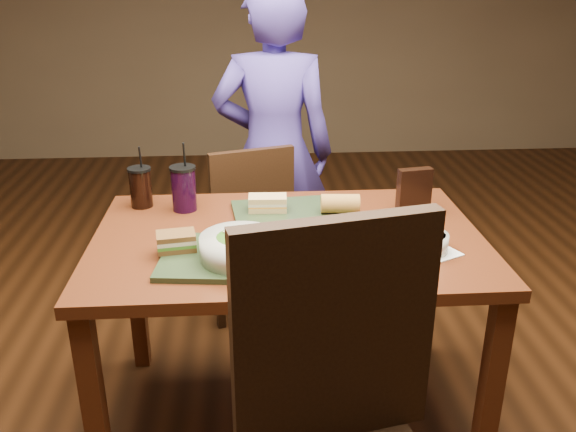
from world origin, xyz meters
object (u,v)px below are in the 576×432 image
Objects in this scene: tray_far at (293,215)px; sandwich_far at (268,203)px; chair_far at (253,225)px; tray_near at (231,257)px; baguette_near at (284,262)px; sandwich_near at (176,241)px; diner at (274,154)px; dining_table at (288,260)px; soup_bowl at (425,242)px; cup_cola at (141,187)px; salad_bowl at (240,245)px; baguette_far at (340,204)px; cup_berry at (184,188)px; chip_bag at (414,190)px.

tray_far is 0.10m from sandwich_far.
tray_far is (0.14, -0.56, 0.28)m from chair_far.
baguette_near reaches higher than tray_near.
tray_near is 0.18m from sandwich_near.
diner reaches higher than chair_far.
dining_table is at bearing -100.73° from tray_far.
soup_bowl is (0.61, 0.02, 0.02)m from tray_near.
soup_bowl is at bearing -2.21° from sandwich_near.
diner is 0.78m from cup_cola.
cup_cola is (-0.47, 0.12, 0.03)m from sandwich_far.
diner reaches higher than salad_bowl.
dining_table is 5.36× the size of salad_bowl.
sandwich_near is 0.62m from baguette_far.
cup_berry is (-0.30, 0.07, 0.04)m from sandwich_far.
cup_cola is (-0.95, 0.46, 0.04)m from soup_bowl.
chair_far reaches higher than salad_bowl.
tray_far is 0.41m from cup_berry.
cup_cola is at bearing 154.14° from soup_bowl.
cup_berry is at bearing 166.74° from sandwich_far.
sandwich_near reaches higher than soup_bowl.
chip_bag is (0.28, 0.04, 0.03)m from baguette_far.
baguette_near is (0.16, -0.12, 0.04)m from tray_near.
diner is 0.72m from tray_far.
tray_far is at bearing 62.01° from salad_bowl.
sandwich_near is (-0.17, 0.05, 0.04)m from tray_near.
tray_near is at bearing 141.57° from baguette_near.
dining_table is 9.34× the size of sandwich_far.
cup_berry is at bearing 114.32° from salad_bowl.
cup_berry is at bearing -118.86° from chair_far.
soup_bowl is 0.89m from cup_berry.
sandwich_near is at bearing -106.24° from chair_far.
dining_table is at bearing -72.16° from sandwich_far.
sandwich_near reaches higher than dining_table.
cup_berry is (-0.36, 0.26, 0.18)m from dining_table.
baguette_near is 0.70m from chip_bag.
cup_cola is at bearing 125.38° from tray_near.
sandwich_near is (-0.39, -0.28, 0.04)m from tray_far.
tray_far is 0.58m from cup_cola.
sandwich_near is at bearing -133.51° from sandwich_far.
chair_far is at bearing 127.73° from chip_bag.
tray_near reaches higher than dining_table.
soup_bowl is at bearing 116.82° from diner.
chair_far is 3.58× the size of salad_bowl.
salad_bowl is (-0.15, -1.08, 0.03)m from diner.
salad_bowl reaches higher than tray_near.
tray_far is 3.08× the size of baguette_far.
cup_cola is (-0.42, -0.41, 0.34)m from chair_far.
diner is at bearing 88.62° from baguette_near.
sandwich_far is 0.54× the size of cup_berry.
sandwich_near is at bearing -88.84° from cup_berry.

